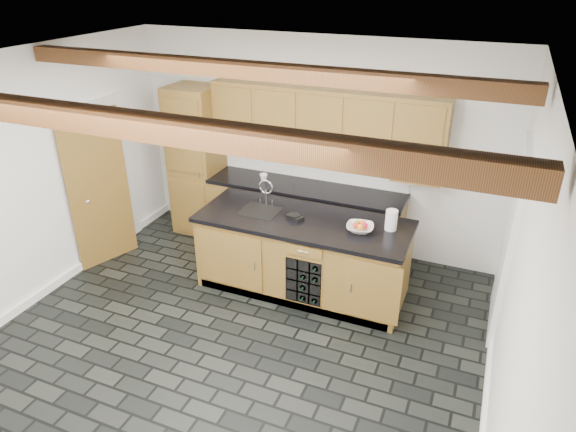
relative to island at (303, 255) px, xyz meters
name	(u,v)px	position (x,y,z in m)	size (l,w,h in m)	color
ground	(230,347)	(-0.31, -1.28, -0.46)	(5.00, 5.00, 0.00)	black
room_shell	(240,191)	(-0.39, -0.75, 1.06)	(5.01, 5.00, 5.00)	white
back_cabinetry	(282,178)	(-0.68, 0.95, 0.51)	(3.65, 0.62, 2.20)	olive
island	(303,255)	(0.00, 0.00, 0.00)	(2.48, 0.96, 0.93)	olive
faucet	(261,207)	(-0.56, 0.05, 0.50)	(0.45, 0.40, 0.34)	black
kitchen_scale	(295,217)	(-0.10, -0.02, 0.49)	(0.22, 0.17, 0.06)	black
fruit_bowl	(360,228)	(0.66, -0.01, 0.50)	(0.30, 0.30, 0.07)	beige
fruit_cluster	(360,225)	(0.66, -0.01, 0.54)	(0.16, 0.17, 0.07)	#A91629
paper_towel	(391,220)	(0.96, 0.16, 0.58)	(0.13, 0.13, 0.23)	white
mug	(264,177)	(-0.91, 0.88, 0.51)	(0.11, 0.11, 0.10)	white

